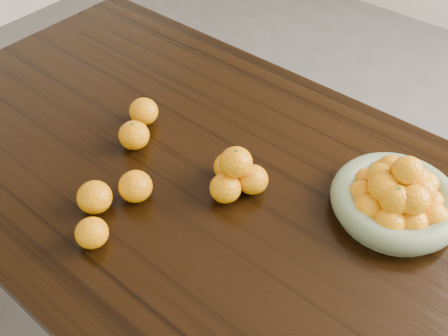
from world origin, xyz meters
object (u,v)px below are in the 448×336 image
Objects in this scene: orange_pyramid at (236,174)px; loose_orange_0 at (134,135)px; fruit_bowl at (397,197)px; dining_table at (240,218)px.

orange_pyramid is 0.30m from loose_orange_0.
orange_pyramid is at bearing -151.59° from fruit_bowl.
dining_table is 0.14m from orange_pyramid.
dining_table is at bearing -148.97° from fruit_bowl.
loose_orange_0 is at bearing -160.08° from fruit_bowl.
loose_orange_0 reaches higher than dining_table.
orange_pyramid is (-0.32, -0.17, 0.00)m from fruit_bowl.
orange_pyramid is (-0.02, 0.01, 0.14)m from dining_table.
fruit_bowl is at bearing 28.41° from orange_pyramid.
dining_table is 6.88× the size of fruit_bowl.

